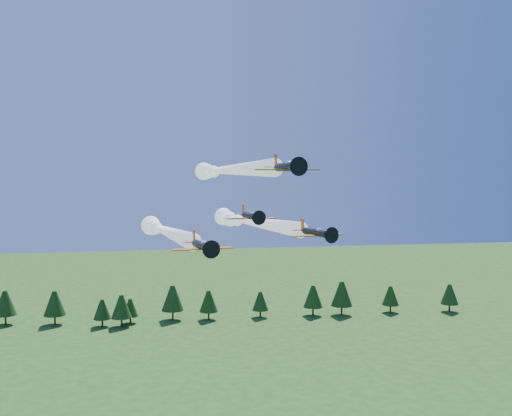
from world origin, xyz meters
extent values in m
cylinder|color=black|center=(1.51, -8.36, 49.22)|extent=(1.88, 6.22, 1.13)
cone|color=black|center=(1.95, -11.90, 49.22)|extent=(1.25, 1.15, 1.13)
cone|color=black|center=(2.03, -12.58, 49.22)|extent=(0.56, 0.57, 0.50)
cylinder|color=black|center=(2.05, -12.77, 49.22)|extent=(2.37, 0.34, 2.38)
cube|color=#D45716|center=(1.57, -8.81, 48.85)|extent=(8.52, 2.55, 0.14)
cube|color=#D45716|center=(1.02, -4.36, 49.27)|extent=(3.38, 1.36, 0.08)
cube|color=#D45716|center=(1.00, -4.25, 50.18)|extent=(0.23, 1.08, 1.64)
ellipsoid|color=#88B7D3|center=(1.63, -9.37, 49.67)|extent=(0.98, 1.45, 0.71)
sphere|color=white|center=(-3.46, 31.88, 49.22)|extent=(2.30, 2.30, 2.30)
sphere|color=white|center=(-4.08, 36.93, 49.22)|extent=(3.00, 3.00, 3.00)
sphere|color=white|center=(-4.70, 41.99, 49.22)|extent=(3.70, 3.70, 3.70)
cylinder|color=black|center=(-8.95, -3.08, 38.64)|extent=(2.30, 6.28, 1.14)
cone|color=black|center=(-8.26, -6.62, 38.64)|extent=(1.32, 1.23, 1.14)
cone|color=black|center=(-8.13, -7.30, 38.64)|extent=(0.59, 0.60, 0.50)
cylinder|color=black|center=(-8.10, -7.49, 38.64)|extent=(2.37, 0.50, 2.40)
cube|color=#D45716|center=(-8.86, -3.53, 38.27)|extent=(8.60, 3.13, 0.14)
cube|color=#D45716|center=(-9.72, 0.90, 38.70)|extent=(3.44, 1.59, 0.08)
cube|color=#D45716|center=(-9.75, 1.01, 39.61)|extent=(0.31, 1.09, 1.66)
ellipsoid|color=#88B7D3|center=(-8.75, -4.10, 39.10)|extent=(1.07, 1.50, 0.71)
sphere|color=white|center=(-14.57, 25.89, 38.64)|extent=(2.30, 2.30, 2.30)
sphere|color=white|center=(-15.24, 29.35, 38.64)|extent=(3.00, 3.00, 3.00)
sphere|color=white|center=(-15.92, 32.82, 38.64)|extent=(3.70, 3.70, 3.70)
cylinder|color=black|center=(8.69, 2.49, 39.59)|extent=(2.64, 6.25, 1.14)
cone|color=black|center=(9.59, -0.99, 39.59)|extent=(1.36, 1.28, 1.14)
cone|color=black|center=(9.76, -1.65, 39.59)|extent=(0.61, 0.62, 0.50)
cylinder|color=black|center=(9.81, -1.84, 39.59)|extent=(2.33, 0.64, 2.40)
cube|color=#D45716|center=(8.81, 2.05, 39.22)|extent=(8.56, 3.60, 0.14)
cube|color=#D45716|center=(7.69, 6.42, 39.64)|extent=(3.45, 1.76, 0.08)
cube|color=#D45716|center=(7.66, 6.53, 40.56)|extent=(0.37, 1.08, 1.65)
ellipsoid|color=#88B7D3|center=(8.95, 1.50, 40.04)|extent=(1.14, 1.53, 0.71)
sphere|color=white|center=(1.13, 31.90, 39.59)|extent=(2.30, 2.30, 2.30)
sphere|color=white|center=(0.22, 35.44, 39.59)|extent=(3.00, 3.00, 3.00)
sphere|color=white|center=(-0.69, 38.98, 39.59)|extent=(3.70, 3.70, 3.70)
cylinder|color=black|center=(-0.68, 6.05, 41.96)|extent=(1.83, 5.72, 1.04)
cone|color=black|center=(-0.22, 2.80, 41.96)|extent=(1.17, 1.08, 1.04)
cone|color=black|center=(-0.13, 2.18, 41.96)|extent=(0.52, 0.53, 0.46)
cylinder|color=black|center=(-0.10, 2.01, 41.96)|extent=(2.17, 0.35, 2.19)
cube|color=#D45716|center=(-0.62, 5.64, 41.62)|extent=(7.84, 2.49, 0.13)
cube|color=#D45716|center=(-1.21, 9.72, 42.01)|extent=(3.12, 1.31, 0.07)
cube|color=#D45716|center=(-1.22, 9.82, 42.84)|extent=(0.23, 0.99, 1.51)
ellipsoid|color=#88B7D3|center=(-0.55, 5.12, 42.38)|extent=(0.92, 1.35, 0.65)
cylinder|color=#382314|center=(49.05, 107.78, 1.64)|extent=(0.60, 0.60, 3.27)
cone|color=black|center=(49.05, 107.78, 7.48)|extent=(7.48, 7.48, 8.42)
cylinder|color=#382314|center=(88.63, 105.79, 1.37)|extent=(0.60, 0.60, 2.74)
cone|color=black|center=(88.63, 105.79, 6.26)|extent=(6.26, 6.26, 7.04)
cylinder|color=#382314|center=(-62.96, 114.88, 1.56)|extent=(0.60, 0.60, 3.11)
cone|color=black|center=(-62.96, 114.88, 7.11)|extent=(7.11, 7.11, 8.00)
cylinder|color=#382314|center=(-9.14, 111.36, 1.63)|extent=(0.60, 0.60, 3.26)
cone|color=black|center=(-9.14, 111.36, 7.46)|extent=(7.46, 7.46, 8.39)
cylinder|color=#382314|center=(20.55, 109.68, 1.23)|extent=(0.60, 0.60, 2.46)
cone|color=black|center=(20.55, 109.68, 5.63)|extent=(5.63, 5.63, 6.34)
cylinder|color=#382314|center=(-25.59, 105.49, 1.43)|extent=(0.60, 0.60, 2.87)
cone|color=black|center=(-25.59, 105.49, 6.56)|extent=(6.56, 6.56, 7.38)
cylinder|color=#382314|center=(2.79, 109.61, 1.37)|extent=(0.60, 0.60, 2.74)
cone|color=black|center=(2.79, 109.61, 6.27)|extent=(6.27, 6.27, 7.06)
cylinder|color=#382314|center=(-31.73, 106.89, 1.23)|extent=(0.60, 0.60, 2.45)
cone|color=black|center=(-31.73, 106.89, 5.60)|extent=(5.60, 5.60, 6.31)
cylinder|color=#382314|center=(39.02, 108.89, 1.46)|extent=(0.60, 0.60, 2.93)
cone|color=black|center=(39.02, 108.89, 6.69)|extent=(6.69, 6.69, 7.53)
cylinder|color=#382314|center=(-47.16, 112.08, 1.54)|extent=(0.60, 0.60, 3.09)
cone|color=black|center=(-47.16, 112.08, 7.05)|extent=(7.05, 7.05, 7.93)
cylinder|color=#382314|center=(67.41, 108.53, 1.31)|extent=(0.60, 0.60, 2.61)
cone|color=black|center=(67.41, 108.53, 5.97)|extent=(5.97, 5.97, 6.72)
cylinder|color=#382314|center=(-23.01, 109.56, 1.13)|extent=(0.60, 0.60, 2.26)
cone|color=black|center=(-23.01, 109.56, 5.16)|extent=(5.16, 5.16, 5.81)
camera|label=1|loc=(-15.46, -79.96, 47.85)|focal=40.00mm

